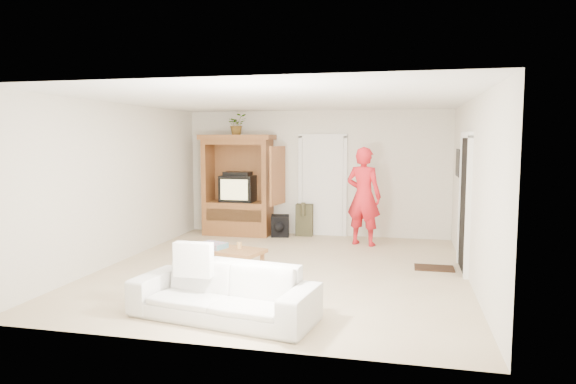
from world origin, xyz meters
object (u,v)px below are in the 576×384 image
object	(u,v)px
coffee_table	(229,252)
armoire	(239,192)
man	(364,196)
sofa	(224,292)

from	to	relation	value
coffee_table	armoire	bearing A→B (deg)	120.06
armoire	coffee_table	size ratio (longest dim) A/B	1.86
coffee_table	man	bearing A→B (deg)	69.67
man	coffee_table	bearing A→B (deg)	73.91
armoire	coffee_table	world-z (taller)	armoire
sofa	coffee_table	bearing A→B (deg)	117.03
armoire	coffee_table	distance (m)	3.23
armoire	coffee_table	xyz separation A→B (m)	(0.86, -3.06, -0.58)
man	sofa	xyz separation A→B (m)	(-1.21, -4.41, -0.63)
man	sofa	bearing A→B (deg)	93.37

